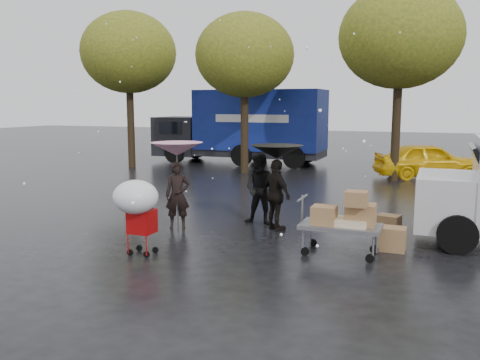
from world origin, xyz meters
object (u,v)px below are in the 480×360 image
at_px(person_black, 276,195).
at_px(blue_truck, 244,127).
at_px(person_pink, 178,195).
at_px(shopping_cart, 137,201).
at_px(vendor_cart, 345,218).
at_px(yellow_taxi, 428,161).

relative_size(person_black, blue_truck, 0.20).
height_order(person_pink, person_black, person_black).
distance_m(shopping_cart, blue_truck, 15.44).
height_order(vendor_cart, shopping_cart, shopping_cart).
distance_m(person_black, shopping_cart, 3.42).
height_order(vendor_cart, blue_truck, blue_truck).
relative_size(person_black, vendor_cart, 1.07).
bearing_deg(shopping_cart, blue_truck, 103.54).
xyz_separation_m(shopping_cart, yellow_taxi, (4.82, 12.88, -0.38)).
relative_size(shopping_cart, blue_truck, 0.18).
height_order(person_pink, yellow_taxi, person_pink).
distance_m(person_black, vendor_cart, 2.26).
height_order(vendor_cart, yellow_taxi, yellow_taxi).
bearing_deg(yellow_taxi, person_pink, 130.78).
xyz_separation_m(vendor_cart, shopping_cart, (-3.60, -1.52, 0.34)).
bearing_deg(vendor_cart, blue_truck, 118.13).
xyz_separation_m(vendor_cart, yellow_taxi, (1.23, 11.36, -0.04)).
height_order(person_black, shopping_cart, person_black).
height_order(blue_truck, yellow_taxi, blue_truck).
relative_size(person_pink, shopping_cart, 1.05).
distance_m(vendor_cart, yellow_taxi, 11.42).
xyz_separation_m(person_pink, blue_truck, (-3.25, 12.74, 0.99)).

